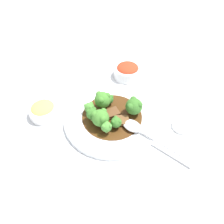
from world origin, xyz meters
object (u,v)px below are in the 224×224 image
object	(u,v)px
broccoli_floret_1	(116,122)
side_bowl_kimchi	(127,71)
broccoli_floret_0	(100,118)
broccoli_floret_4	(106,127)
broccoli_floret_2	(103,100)
broccoli_floret_3	(89,107)
broccoli_floret_6	(92,114)
broccoli_floret_5	(109,99)
sauce_dish	(182,126)
broccoli_floret_7	(134,106)
beef_strip_0	(110,114)
serving_spoon	(138,129)
beef_strip_1	(99,113)
side_bowl_appetizer	(43,111)
main_plate	(112,117)
beef_strip_2	(122,121)

from	to	relation	value
broccoli_floret_1	side_bowl_kimchi	bearing A→B (deg)	-95.66
broccoli_floret_0	side_bowl_kimchi	bearing A→B (deg)	-105.39
broccoli_floret_4	broccoli_floret_2	bearing A→B (deg)	-77.85
broccoli_floret_3	broccoli_floret_6	distance (m)	0.04
broccoli_floret_1	broccoli_floret_5	size ratio (longest dim) A/B	1.02
broccoli_floret_1	sauce_dish	bearing A→B (deg)	-172.30
broccoli_floret_0	broccoli_floret_5	bearing A→B (deg)	-99.37
broccoli_floret_5	broccoli_floret_4	bearing A→B (deg)	92.03
sauce_dish	broccoli_floret_7	bearing A→B (deg)	-12.16
sauce_dish	broccoli_floret_0	bearing A→B (deg)	5.78
beef_strip_0	serving_spoon	xyz separation A→B (m)	(-0.09, 0.05, 0.00)
side_bowl_kimchi	sauce_dish	xyz separation A→B (m)	(-0.18, 0.25, -0.02)
broccoli_floret_1	side_bowl_kimchi	distance (m)	0.28
beef_strip_0	beef_strip_1	bearing A→B (deg)	-7.25
beef_strip_1	broccoli_floret_0	distance (m)	0.06
broccoli_floret_0	side_bowl_appetizer	size ratio (longest dim) A/B	0.64
main_plate	beef_strip_0	bearing A→B (deg)	17.42
broccoli_floret_3	side_bowl_kimchi	xyz separation A→B (m)	(-0.12, -0.22, -0.01)
broccoli_floret_1	broccoli_floret_7	xyz separation A→B (m)	(-0.05, -0.06, 0.01)
beef_strip_0	broccoli_floret_1	xyz separation A→B (m)	(-0.02, 0.04, 0.02)
beef_strip_1	serving_spoon	bearing A→B (deg)	155.06
broccoli_floret_2	side_bowl_kimchi	world-z (taller)	broccoli_floret_2
broccoli_floret_2	broccoli_floret_7	distance (m)	0.10
beef_strip_1	broccoli_floret_0	size ratio (longest dim) A/B	0.99
broccoli_floret_2	broccoli_floret_5	xyz separation A→B (m)	(-0.02, -0.02, -0.02)
broccoli_floret_3	side_bowl_appetizer	world-z (taller)	broccoli_floret_3
beef_strip_0	side_bowl_appetizer	bearing A→B (deg)	0.61
beef_strip_0	beef_strip_1	xyz separation A→B (m)	(0.04, -0.00, -0.00)
beef_strip_1	sauce_dish	size ratio (longest dim) A/B	0.93
broccoli_floret_4	serving_spoon	size ratio (longest dim) A/B	0.20
broccoli_floret_3	sauce_dish	xyz separation A→B (m)	(-0.30, 0.03, -0.03)
broccoli_floret_4	broccoli_floret_7	world-z (taller)	broccoli_floret_7
broccoli_floret_2	sauce_dish	world-z (taller)	broccoli_floret_2
main_plate	side_bowl_appetizer	bearing A→B (deg)	1.15
broccoli_floret_2	broccoli_floret_7	size ratio (longest dim) A/B	1.10
main_plate	broccoli_floret_7	bearing A→B (deg)	-167.09
broccoli_floret_3	serving_spoon	xyz separation A→B (m)	(-0.16, 0.07, -0.02)
main_plate	beef_strip_1	xyz separation A→B (m)	(0.04, -0.00, 0.01)
broccoli_floret_6	side_bowl_kimchi	distance (m)	0.27
broccoli_floret_2	beef_strip_0	bearing A→B (deg)	127.80
beef_strip_1	broccoli_floret_6	bearing A→B (deg)	59.43
broccoli_floret_0	broccoli_floret_3	distance (m)	0.07
broccoli_floret_7	sauce_dish	bearing A→B (deg)	167.84
broccoli_floret_4	broccoli_floret_7	bearing A→B (deg)	-133.30
broccoli_floret_2	broccoli_floret_4	distance (m)	0.10
serving_spoon	side_bowl_appetizer	world-z (taller)	side_bowl_appetizer
beef_strip_2	broccoli_floret_1	world-z (taller)	broccoli_floret_1
broccoli_floret_7	beef_strip_1	bearing A→B (deg)	6.73
broccoli_floret_2	broccoli_floret_5	bearing A→B (deg)	-129.06
beef_strip_1	side_bowl_kimchi	xyz separation A→B (m)	(-0.09, -0.23, 0.00)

